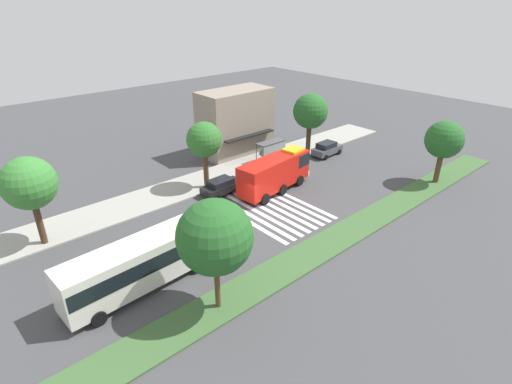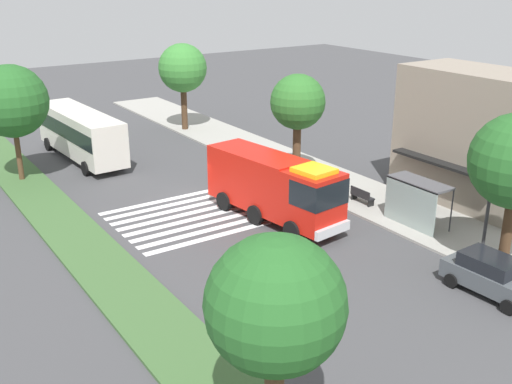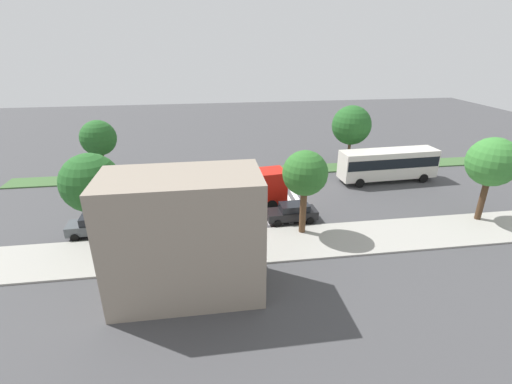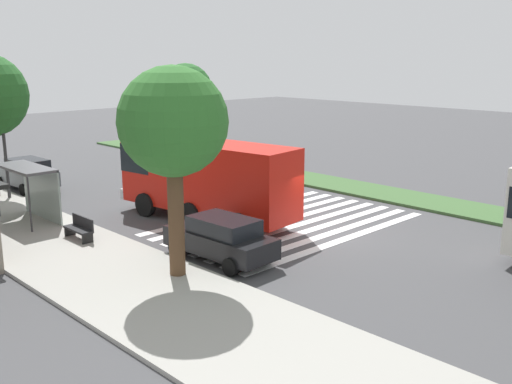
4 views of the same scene
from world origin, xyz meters
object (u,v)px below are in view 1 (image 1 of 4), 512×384
object	(u,v)px
sidewalk_tree_west	(204,140)
sidewalk_tree_center	(310,112)
street_lamp	(308,124)
sidewalk_tree_far_west	(29,184)
parked_car_west	(222,186)
median_tree_far_west	(215,237)
parked_car_mid	(327,149)
transit_bus	(141,262)
bus_stop_shelter	(273,148)
bench_near_shelter	(247,167)
fire_truck	(276,171)
median_tree_west	(444,140)

from	to	relation	value
sidewalk_tree_west	sidewalk_tree_center	bearing A→B (deg)	-0.00
street_lamp	sidewalk_tree_far_west	size ratio (longest dim) A/B	0.92
parked_car_west	sidewalk_tree_far_west	bearing A→B (deg)	169.91
sidewalk_tree_center	median_tree_far_west	size ratio (longest dim) A/B	0.98
parked_car_mid	transit_bus	xyz separation A→B (m)	(-29.27, -8.05, 1.23)
parked_car_west	bus_stop_shelter	bearing A→B (deg)	13.01
parked_car_west	bench_near_shelter	distance (m)	6.14
bench_near_shelter	sidewalk_tree_far_west	xyz separation A→B (m)	(-21.85, -0.43, 4.77)
fire_truck	median_tree_far_west	distance (m)	18.31
sidewalk_tree_far_west	median_tree_far_west	size ratio (longest dim) A/B	0.97
parked_car_mid	sidewalk_tree_center	bearing A→B (deg)	111.87
parked_car_west	sidewalk_tree_west	xyz separation A→B (m)	(-0.31, 2.20, 4.34)
parked_car_mid	median_tree_west	distance (m)	13.83
sidewalk_tree_far_west	street_lamp	bearing A→B (deg)	-0.74
bus_stop_shelter	median_tree_west	world-z (taller)	median_tree_west
parked_car_mid	street_lamp	bearing A→B (deg)	133.49
bench_near_shelter	fire_truck	bearing A→B (deg)	-98.56
parked_car_west	median_tree_west	size ratio (longest dim) A/B	0.67
bus_stop_shelter	bench_near_shelter	world-z (taller)	bus_stop_shelter
bus_stop_shelter	sidewalk_tree_far_west	bearing A→B (deg)	-179.05
transit_bus	bus_stop_shelter	world-z (taller)	transit_bus
median_tree_far_west	median_tree_west	world-z (taller)	median_tree_far_west
transit_bus	median_tree_west	xyz separation A→B (m)	(31.57, -5.01, 2.69)
sidewalk_tree_west	median_tree_west	world-z (taller)	sidewalk_tree_west
sidewalk_tree_west	bus_stop_shelter	bearing A→B (deg)	2.49
transit_bus	street_lamp	bearing A→B (deg)	-163.01
parked_car_west	bench_near_shelter	size ratio (longest dim) A/B	2.79
street_lamp	sidewalk_tree_west	bearing A→B (deg)	178.46
sidewalk_tree_center	parked_car_mid	bearing A→B (deg)	-65.85
transit_bus	parked_car_west	bearing A→B (deg)	-150.67
transit_bus	sidewalk_tree_west	xyz separation A→B (m)	(12.52, 10.26, 3.08)
fire_truck	parked_car_mid	xyz separation A→B (m)	(11.73, 2.98, -1.20)
sidewalk_tree_far_west	median_tree_west	distance (m)	38.23
fire_truck	transit_bus	distance (m)	18.25
fire_truck	bus_stop_shelter	distance (m)	7.41
sidewalk_tree_far_west	median_tree_far_west	xyz separation A→B (m)	(6.08, -15.27, -0.03)
parked_car_mid	sidewalk_tree_west	size ratio (longest dim) A/B	0.62
bus_stop_shelter	median_tree_far_west	world-z (taller)	median_tree_far_west
fire_truck	bench_near_shelter	distance (m)	5.87
parked_car_mid	sidewalk_tree_center	world-z (taller)	sidewalk_tree_center
sidewalk_tree_center	median_tree_west	world-z (taller)	sidewalk_tree_center
fire_truck	sidewalk_tree_far_west	distance (m)	21.89
bus_stop_shelter	median_tree_far_west	xyz separation A→B (m)	(-19.78, -15.70, 3.45)
bench_near_shelter	street_lamp	xyz separation A→B (m)	(9.04, -0.83, 3.47)
sidewalk_tree_west	median_tree_west	bearing A→B (deg)	-38.71
fire_truck	bench_near_shelter	size ratio (longest dim) A/B	5.77
parked_car_mid	sidewalk_tree_far_west	xyz separation A→B (m)	(-32.74, 2.20, 4.48)
parked_car_west	parked_car_mid	world-z (taller)	parked_car_mid
bus_stop_shelter	bench_near_shelter	bearing A→B (deg)	179.91
bench_near_shelter	sidewalk_tree_center	xyz separation A→B (m)	(9.90, -0.43, 4.73)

